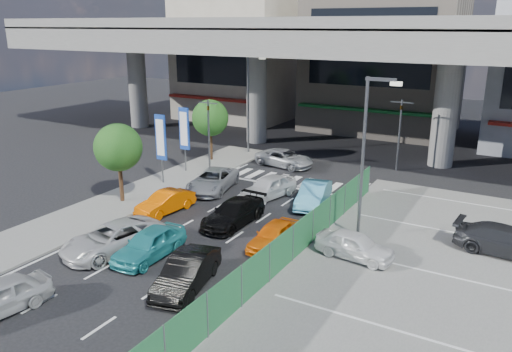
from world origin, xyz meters
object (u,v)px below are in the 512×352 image
Objects in this scene: tree_far at (210,118)px; kei_truck_front_right at (314,194)px; taxi_teal_mid at (149,244)px; taxi_orange_left at (165,202)px; traffic_cone at (356,238)px; hatch_black_mid_right at (187,272)px; wagon_silver_front_left at (213,180)px; sedan_white_front_mid at (268,187)px; street_lamp_left at (250,96)px; sedan_white_mid_left at (113,238)px; signboard_near at (161,139)px; signboard_far at (184,131)px; parked_sedan_white at (355,245)px; sedan_black_mid at (234,213)px; crossing_wagon_silver at (284,158)px; parked_sedan_dgrey at (507,241)px; traffic_light_right at (401,117)px; traffic_light_left at (208,118)px; tree_near at (118,148)px; street_lamp_right at (367,146)px.

kei_truck_front_right is (10.98, -5.26, -2.70)m from tree_far.
taxi_orange_left is at bearing 120.76° from taxi_teal_mid.
hatch_black_mid_right is at bearing -122.80° from traffic_cone.
taxi_teal_mid is 0.84× the size of wagon_silver_front_left.
taxi_orange_left is at bearing -113.93° from sedan_white_front_mid.
sedan_white_mid_left is (3.88, -19.22, -4.08)m from street_lamp_left.
tree_far is (-0.60, 6.51, 0.32)m from signboard_near.
hatch_black_mid_right reaches higher than traffic_cone.
signboard_far is (-0.40, 3.00, 0.00)m from signboard_near.
signboard_far reaches higher than parked_sedan_white.
sedan_black_mid reaches higher than traffic_cone.
hatch_black_mid_right is (9.79, -10.18, -2.37)m from signboard_near.
crossing_wagon_silver is at bearing 122.10° from sedan_white_front_mid.
wagon_silver_front_left is (3.62, 0.60, -2.40)m from signboard_near.
parked_sedan_dgrey reaches higher than sedan_black_mid.
traffic_light_right is at bearing -59.89° from crossing_wagon_silver.
traffic_light_right is 15.78m from parked_sedan_white.
street_lamp_left is at bearing 105.25° from taxi_teal_mid.
taxi_orange_left is 12.03m from crossing_wagon_silver.
street_lamp_left reaches higher than parked_sedan_dgrey.
signboard_far is 17.03m from parked_sedan_white.
traffic_light_left is at bearing 168.99° from sedan_white_front_mid.
sedan_black_mid is (-4.87, -14.55, -3.29)m from traffic_light_right.
tree_near is at bearing 104.21° from parked_sedan_dgrey.
parked_sedan_white reaches higher than crossing_wagon_silver.
tree_far is at bearing 112.89° from wagon_silver_front_left.
signboard_far is at bearing 85.17° from parked_sedan_dgrey.
signboard_near is at bearing 93.18° from parked_sedan_dgrey.
taxi_teal_mid is 16.85m from crossing_wagon_silver.
tree_far is 6.45× the size of traffic_cone.
traffic_cone is (14.43, -2.98, -2.63)m from signboard_near.
signboard_far is at bearing 161.32° from street_lamp_right.
traffic_light_left is at bearing -149.11° from traffic_light_right.
traffic_cone is at bearing -21.96° from signboard_far.
tree_near is 11.73m from hatch_black_mid_right.
sedan_white_mid_left is 18.23m from parked_sedan_dgrey.
tree_far is 1.30× the size of taxi_orange_left.
street_lamp_left is 1.91× the size of hatch_black_mid_right.
kei_truck_front_right is (10.38, 1.25, -2.37)m from signboard_near.
tree_far is 1.19× the size of sedan_white_front_mid.
hatch_black_mid_right is (10.39, -16.69, -2.70)m from tree_far.
parked_sedan_white is at bearing -62.78° from kei_truck_front_right.
signboard_near is 1.16× the size of taxi_teal_mid.
traffic_cone is at bearing -57.64° from kei_truck_front_right.
taxi_orange_left is (2.54, -8.00, -3.33)m from traffic_light_left.
tree_far is 1.00× the size of wagon_silver_front_left.
traffic_light_left is 6.06m from street_lamp_left.
traffic_light_left is 1.00× the size of traffic_light_right.
traffic_light_left is at bearing 108.13° from hatch_black_mid_right.
street_lamp_right is at bearing -24.16° from traffic_light_left.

